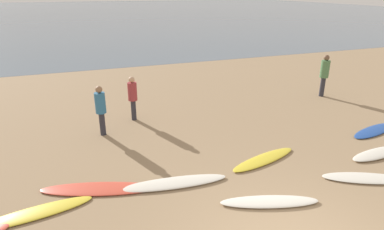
% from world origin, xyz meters
% --- Properties ---
extents(ground_plane, '(120.00, 120.00, 0.20)m').
position_xyz_m(ground_plane, '(0.00, 10.00, -0.10)').
color(ground_plane, '#997C5B').
rests_on(ground_plane, ground).
extents(ocean_water, '(140.00, 100.00, 0.01)m').
position_xyz_m(ocean_water, '(0.00, 65.54, 0.00)').
color(ocean_water, slate).
rests_on(ocean_water, ground).
extents(surfboard_1, '(2.36, 0.82, 0.06)m').
position_xyz_m(surfboard_1, '(-4.28, 2.86, 0.03)').
color(surfboard_1, yellow).
rests_on(surfboard_1, ground).
extents(surfboard_2, '(2.70, 1.37, 0.06)m').
position_xyz_m(surfboard_2, '(-2.96, 3.31, 0.03)').
color(surfboard_2, '#D84C38').
rests_on(surfboard_2, ground).
extents(surfboard_3, '(2.63, 0.82, 0.08)m').
position_xyz_m(surfboard_3, '(-1.28, 2.93, 0.04)').
color(surfboard_3, silver).
rests_on(surfboard_3, ground).
extents(surfboard_4, '(2.17, 1.10, 0.08)m').
position_xyz_m(surfboard_4, '(0.43, 1.51, 0.04)').
color(surfboard_4, silver).
rests_on(surfboard_4, ground).
extents(surfboard_5, '(2.26, 1.06, 0.07)m').
position_xyz_m(surfboard_5, '(1.34, 3.19, 0.04)').
color(surfboard_5, yellow).
rests_on(surfboard_5, ground).
extents(surfboard_6, '(2.08, 1.34, 0.07)m').
position_xyz_m(surfboard_6, '(3.14, 1.52, 0.03)').
color(surfboard_6, silver).
rests_on(surfboard_6, ground).
extents(surfboard_7, '(1.95, 0.68, 0.08)m').
position_xyz_m(surfboard_7, '(4.49, 2.37, 0.04)').
color(surfboard_7, silver).
rests_on(surfboard_7, ground).
extents(surfboard_8, '(2.17, 1.02, 0.06)m').
position_xyz_m(surfboard_8, '(5.72, 3.61, 0.03)').
color(surfboard_8, '#1E479E').
rests_on(surfboard_8, ground).
extents(person_0, '(0.32, 0.32, 1.59)m').
position_xyz_m(person_0, '(-2.50, 6.41, 0.94)').
color(person_0, '#2D2D38').
rests_on(person_0, ground).
extents(person_1, '(0.31, 0.31, 1.55)m').
position_xyz_m(person_1, '(-1.34, 7.34, 0.91)').
color(person_1, '#2D2D38').
rests_on(person_1, ground).
extents(person_3, '(0.36, 0.36, 1.76)m').
position_xyz_m(person_3, '(6.68, 7.24, 1.04)').
color(person_3, '#2D2D38').
rests_on(person_3, ground).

